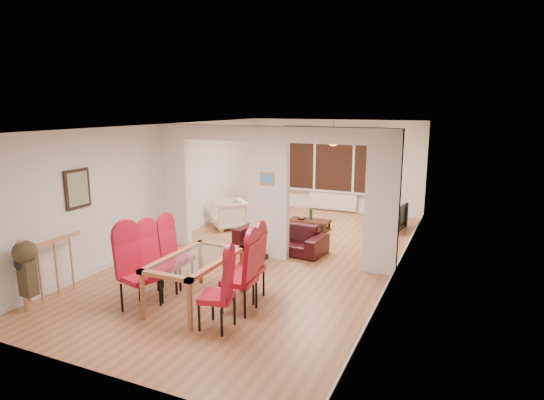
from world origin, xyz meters
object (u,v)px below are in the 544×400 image
Objects in this scene: person at (261,191)px; bowl at (301,218)px; armchair at (229,214)px; coffee_table at (309,224)px; dining_chair_lb at (159,264)px; dining_chair_la at (140,271)px; dining_chair_rc at (248,264)px; dining_chair_ra at (216,291)px; dining_chair_rb at (239,275)px; dining_table at (196,281)px; television at (396,218)px; dining_chair_lc at (177,255)px; bottle at (311,214)px; sofa at (280,237)px.

person reaches higher than bowl.
coffee_table is at bearing 66.48° from armchair.
dining_chair_lb is 4.90m from coffee_table.
dining_chair_rc is at bearing 52.86° from dining_chair_la.
armchair is at bearing 102.99° from dining_chair_ra.
dining_chair_rb is at bearing -14.21° from armchair.
dining_chair_rb is at bearing 4.15° from dining_table.
person is at bearing 105.34° from television.
dining_table is at bearing 18.52° from person.
coffee_table is at bearing 84.21° from dining_chair_lb.
person is (-2.02, 5.66, 0.24)m from dining_chair_ra.
dining_chair_lb is 0.50m from dining_chair_lc.
dining_chair_rc is 1.12× the size of coffee_table.
dining_chair_ra is 0.96× the size of dining_chair_rc.
coffee_table is (0.13, 4.79, -0.26)m from dining_table.
television is at bearing 64.94° from dining_chair_lc.
dining_chair_lc reaches higher than bottle.
dining_chair_rc is 4.33m from coffee_table.
dining_chair_lc is 3.70× the size of bottle.
dining_chair_lc is (-0.69, 0.48, 0.17)m from dining_table.
armchair is 1.21m from person.
dining_chair_ra reaches higher than bottle.
dining_chair_lc reaches higher than television.
coffee_table is (-0.49, 4.28, -0.44)m from dining_chair_rc.
dining_chair_rc is at bearing 97.39° from dining_chair_rb.
dining_chair_la reaches higher than coffee_table.
bowl is (-2.16, -0.77, -0.05)m from television.
dining_chair_la is 1.62m from dining_chair_rc.
person is 3.48m from television.
dining_table is at bearing 127.41° from dining_chair_ra.
dining_chair_lc reaches higher than dining_chair_ra.
dining_chair_rb is 5.66m from television.
dining_chair_rc is 1.43× the size of armchair.
bowl is (-0.76, 5.30, -0.28)m from dining_chair_ra.
dining_chair_rc is (-0.06, 1.05, 0.02)m from dining_chair_ra.
dining_chair_rb is at bearing -82.95° from coffee_table.
dining_chair_rb reaches higher than dining_chair_rc.
bottle is at bearing 88.31° from dining_table.
dining_chair_rb reaches higher than dining_chair_lc.
dining_chair_lc is at bearing -29.53° from armchair.
dining_chair_lc is at bearing 96.35° from dining_chair_lb.
dining_table is at bearing 5.63° from dining_chair_lb.
sofa is 1.82m from coffee_table.
bottle is at bearing 96.53° from dining_chair_la.
dining_chair_lc is 4.40m from coffee_table.
armchair is (-2.33, 3.54, -0.20)m from dining_chair_rc.
dining_chair_rb is at bearing -82.86° from dining_chair_rc.
dining_chair_lc is at bearing 107.19° from dining_chair_la.
sofa reaches higher than bowl.
dining_chair_lb is 5.19m from person.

